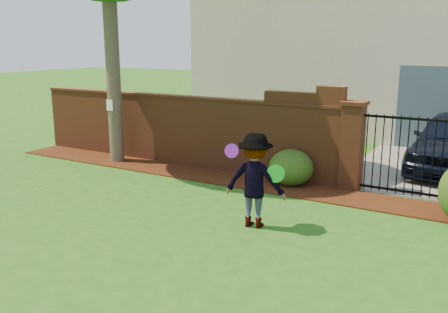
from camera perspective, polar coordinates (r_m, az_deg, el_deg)
The scene contains 12 objects.
ground at distance 8.44m, azimuth -9.64°, elevation -8.25°, with size 80.00×80.00×0.01m, color #265A16.
mulch_bed at distance 11.53m, azimuth -2.71°, elevation -2.11°, with size 11.10×1.08×0.03m, color #351609.
brick_wall at distance 12.45m, azimuth -5.21°, elevation 3.30°, with size 8.70×0.31×2.16m.
pillar_left at distance 10.56m, azimuth 14.73°, elevation 1.30°, with size 0.50×0.50×1.88m.
iron_gate at distance 10.36m, azimuth 20.56°, elevation 0.07°, with size 1.78×0.03×1.60m.
driveway at distance 14.41m, azimuth 23.07°, elevation -0.09°, with size 3.20×8.00×0.01m, color gray.
house at distance 18.45m, azimuth 17.79°, elevation 12.92°, with size 12.40×6.40×6.30m.
paper_notice at distance 12.76m, azimuth -13.21°, elevation 5.85°, with size 0.20×0.01×0.28m, color white.
shrub_left at distance 10.71m, azimuth 7.83°, elevation -1.29°, with size 0.97×0.97×0.80m, color #1F4715.
man at distance 8.16m, azimuth 3.54°, elevation -2.86°, with size 1.04×0.60×1.61m, color gray.
frisbee_purple at distance 8.00m, azimuth 0.91°, elevation 0.67°, with size 0.24×0.24×0.02m, color purple.
frisbee_green at distance 7.96m, azimuth 6.05°, elevation -1.99°, with size 0.30×0.30×0.03m, color #1CD325.
Camera 1 is at (5.10, -5.99, 3.06)m, focal length 39.18 mm.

